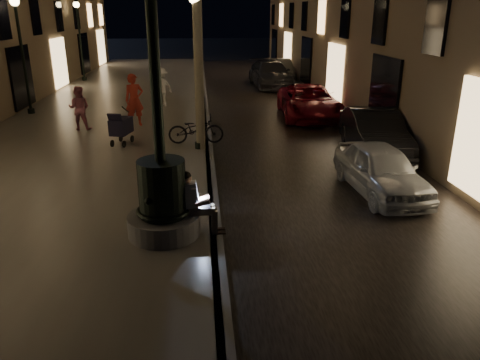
{
  "coord_description": "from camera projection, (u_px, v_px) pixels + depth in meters",
  "views": [
    {
      "loc": [
        -0.24,
        -6.33,
        4.3
      ],
      "look_at": [
        0.56,
        3.0,
        0.91
      ],
      "focal_mm": 35.0,
      "sensor_mm": 36.0,
      "label": 1
    }
  ],
  "objects": [
    {
      "name": "promenade",
      "position": [
        117.0,
        110.0,
        21.11
      ],
      "size": [
        8.0,
        45.0,
        0.2
      ],
      "primitive_type": "cube",
      "color": "#66605A",
      "rests_on": "ground"
    },
    {
      "name": "pedestrian_white",
      "position": [
        161.0,
        87.0,
        21.05
      ],
      "size": [
        1.27,
        1.18,
        1.72
      ],
      "primitive_type": "imported",
      "rotation": [
        0.0,
        0.0,
        3.79
      ],
      "color": "white",
      "rests_on": "promenade"
    },
    {
      "name": "ground",
      "position": [
        206.0,
        110.0,
        21.46
      ],
      "size": [
        120.0,
        120.0,
        0.0
      ],
      "primitive_type": "plane",
      "color": "black",
      "rests_on": "ground"
    },
    {
      "name": "lamp_curb_d",
      "position": [
        197.0,
        25.0,
        36.26
      ],
      "size": [
        0.36,
        0.36,
        4.81
      ],
      "color": "black",
      "rests_on": "promenade"
    },
    {
      "name": "car_second",
      "position": [
        374.0,
        133.0,
        14.69
      ],
      "size": [
        1.87,
        4.32,
        1.38
      ],
      "primitive_type": "imported",
      "rotation": [
        0.0,
        0.0,
        -0.1
      ],
      "color": "black",
      "rests_on": "ground"
    },
    {
      "name": "car_fifth",
      "position": [
        280.0,
        69.0,
        31.33
      ],
      "size": [
        1.5,
        3.94,
        1.28
      ],
      "primitive_type": "imported",
      "rotation": [
        0.0,
        0.0,
        0.04
      ],
      "color": "#A0A09B",
      "rests_on": "ground"
    },
    {
      "name": "lamp_curb_a",
      "position": [
        196.0,
        49.0,
        13.78
      ],
      "size": [
        0.36,
        0.36,
        4.81
      ],
      "color": "black",
      "rests_on": "promenade"
    },
    {
      "name": "seated_man_laptop",
      "position": [
        195.0,
        200.0,
        8.95
      ],
      "size": [
        0.9,
        0.3,
        1.27
      ],
      "color": "#9D8C6F",
      "rests_on": "promenade"
    },
    {
      "name": "curb_strip",
      "position": [
        206.0,
        108.0,
        21.43
      ],
      "size": [
        0.25,
        45.0,
        0.2
      ],
      "primitive_type": "cube",
      "color": "#59595B",
      "rests_on": "ground"
    },
    {
      "name": "cobble_lane",
      "position": [
        270.0,
        109.0,
        21.7
      ],
      "size": [
        6.0,
        45.0,
        0.02
      ],
      "primitive_type": "cube",
      "color": "black",
      "rests_on": "ground"
    },
    {
      "name": "bicycle",
      "position": [
        196.0,
        129.0,
        15.22
      ],
      "size": [
        1.8,
        0.64,
        0.94
      ],
      "primitive_type": "imported",
      "rotation": [
        0.0,
        0.0,
        1.58
      ],
      "color": "black",
      "rests_on": "promenade"
    },
    {
      "name": "lamp_curb_c",
      "position": [
        197.0,
        29.0,
        28.76
      ],
      "size": [
        0.36,
        0.36,
        4.81
      ],
      "color": "black",
      "rests_on": "promenade"
    },
    {
      "name": "pedestrian_red",
      "position": [
        134.0,
        100.0,
        17.44
      ],
      "size": [
        0.82,
        0.69,
        1.93
      ],
      "primitive_type": "imported",
      "rotation": [
        0.0,
        0.0,
        0.38
      ],
      "color": "#AB2E22",
      "rests_on": "promenade"
    },
    {
      "name": "stroller",
      "position": [
        121.0,
        126.0,
        15.02
      ],
      "size": [
        0.7,
        1.2,
        1.21
      ],
      "rotation": [
        0.0,
        0.0,
        -0.26
      ],
      "color": "black",
      "rests_on": "promenade"
    },
    {
      "name": "car_rear",
      "position": [
        271.0,
        74.0,
        27.88
      ],
      "size": [
        2.35,
        5.26,
        1.5
      ],
      "primitive_type": "imported",
      "rotation": [
        0.0,
        0.0,
        0.05
      ],
      "color": "#303035",
      "rests_on": "ground"
    },
    {
      "name": "car_third",
      "position": [
        309.0,
        102.0,
        19.7
      ],
      "size": [
        2.55,
        5.05,
        1.37
      ],
      "primitive_type": "imported",
      "rotation": [
        0.0,
        0.0,
        -0.06
      ],
      "color": "maroon",
      "rests_on": "ground"
    },
    {
      "name": "car_front",
      "position": [
        381.0,
        170.0,
        11.53
      ],
      "size": [
        1.65,
        3.66,
        1.22
      ],
      "primitive_type": "imported",
      "rotation": [
        0.0,
        0.0,
        0.06
      ],
      "color": "#B7BCBF",
      "rests_on": "ground"
    },
    {
      "name": "lamp_left_b",
      "position": [
        20.0,
        39.0,
        18.83
      ],
      "size": [
        0.36,
        0.36,
        4.81
      ],
      "color": "black",
      "rests_on": "promenade"
    },
    {
      "name": "pedestrian_pink",
      "position": [
        79.0,
        108.0,
        16.89
      ],
      "size": [
        0.81,
        0.66,
        1.58
      ],
      "primitive_type": "imported",
      "rotation": [
        0.0,
        0.0,
        3.06
      ],
      "color": "#C46880",
      "rests_on": "promenade"
    },
    {
      "name": "lamp_left_c",
      "position": [
        79.0,
        30.0,
        28.2
      ],
      "size": [
        0.36,
        0.36,
        4.81
      ],
      "color": "black",
      "rests_on": "promenade"
    },
    {
      "name": "fountain_lamppost",
      "position": [
        162.0,
        185.0,
        8.79
      ],
      "size": [
        1.4,
        1.4,
        5.21
      ],
      "color": "#59595B",
      "rests_on": "promenade"
    },
    {
      "name": "lamp_curb_b",
      "position": [
        197.0,
        36.0,
        21.27
      ],
      "size": [
        0.36,
        0.36,
        4.81
      ],
      "color": "black",
      "rests_on": "promenade"
    }
  ]
}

